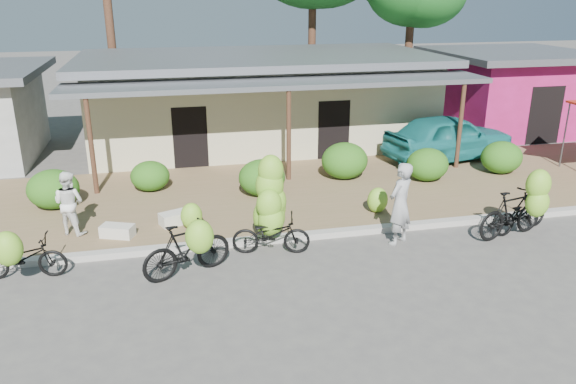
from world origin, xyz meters
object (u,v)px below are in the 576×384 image
object	(u,v)px
bike_far_left	(20,256)
sack_near	(177,218)
bystander	(69,203)
bike_left	(188,248)
sack_far	(117,231)
bike_center	(271,214)
bike_far_right	(522,213)
teal_van	(449,137)
vendor	(400,204)
bike_right	(517,209)

from	to	relation	value
bike_far_left	sack_near	size ratio (longest dim) A/B	2.09
sack_near	bystander	size ratio (longest dim) A/B	0.56
sack_near	bike_left	bearing A→B (deg)	-86.95
bike_left	sack_far	bearing A→B (deg)	14.73
bike_far_left	bike_left	xyz separation A→B (m)	(3.30, -0.58, 0.11)
bike_center	bike_far_right	xyz separation A→B (m)	(6.12, -0.43, -0.37)
bystander	teal_van	size ratio (longest dim) A/B	0.33
sack_near	bystander	xyz separation A→B (m)	(-2.45, -0.05, 0.61)
vendor	bystander	bearing A→B (deg)	-48.84
bike_right	sack_near	distance (m)	8.11
bike_right	bike_far_right	distance (m)	0.63
bike_left	sack_near	distance (m)	2.64
bike_far_left	bike_left	bearing A→B (deg)	-94.48
sack_far	bystander	world-z (taller)	bystander
bike_left	bystander	distance (m)	3.65
bike_far_right	sack_far	distance (m)	9.67
bike_center	bike_far_left	bearing A→B (deg)	106.34
bike_far_left	bystander	xyz separation A→B (m)	(0.71, 1.98, 0.35)
bike_right	sack_far	size ratio (longest dim) A/B	2.70
teal_van	bike_far_right	bearing A→B (deg)	158.03
bike_far_left	vendor	world-z (taller)	vendor
bystander	bike_right	bearing A→B (deg)	-163.63
teal_van	sack_far	bearing A→B (deg)	99.94
bike_center	bystander	size ratio (longest dim) A/B	1.39
sack_near	bystander	bearing A→B (deg)	-178.86
bike_far_left	sack_near	world-z (taller)	bike_far_left
bike_center	bike_far_right	size ratio (longest dim) A/B	1.15
bike_far_right	vendor	distance (m)	3.24
bike_right	bystander	world-z (taller)	bike_right
bike_left	vendor	xyz separation A→B (m)	(4.81, 0.56, 0.33)
bike_center	vendor	xyz separation A→B (m)	(2.92, -0.43, 0.15)
bike_far_left	teal_van	world-z (taller)	teal_van
bike_right	teal_van	xyz separation A→B (m)	(1.48, 6.08, 0.16)
bystander	vendor	bearing A→B (deg)	-165.64
teal_van	bike_far_left	bearing A→B (deg)	103.23
sack_near	teal_van	xyz separation A→B (m)	(9.20, 3.65, 0.63)
bike_right	bike_far_right	world-z (taller)	bike_right
bike_center	sack_near	xyz separation A→B (m)	(-2.03, 1.62, -0.56)
bike_left	teal_van	xyz separation A→B (m)	(9.07, 6.26, 0.25)
teal_van	bystander	bearing A→B (deg)	96.18
teal_van	bike_left	bearing A→B (deg)	113.20
bike_far_left	teal_van	size ratio (longest dim) A/B	0.39
bike_right	teal_van	bearing A→B (deg)	-27.50
bike_far_left	bike_far_right	bearing A→B (deg)	-84.59
bike_left	sack_near	bearing A→B (deg)	-18.28
bike_center	teal_van	bearing A→B (deg)	-41.78
bike_left	bike_center	xyz separation A→B (m)	(1.89, 0.99, 0.18)
bike_center	sack_far	xyz separation A→B (m)	(-3.43, 1.13, -0.57)
vendor	teal_van	world-z (taller)	vendor
sack_near	bike_center	bearing A→B (deg)	-38.69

